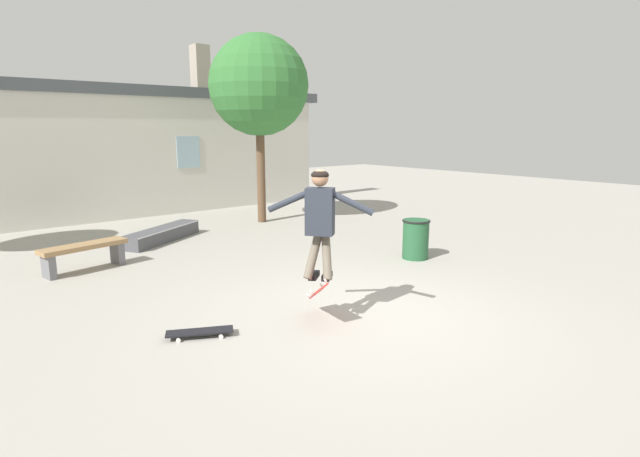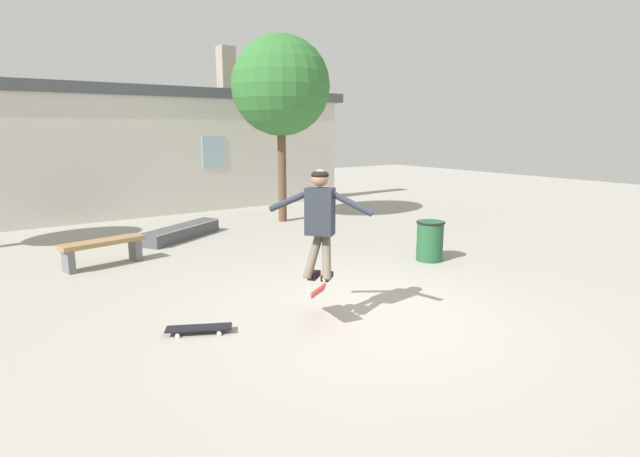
# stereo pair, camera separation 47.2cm
# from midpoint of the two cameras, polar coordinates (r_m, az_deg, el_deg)

# --- Properties ---
(ground_plane) EXTENTS (40.00, 40.00, 0.00)m
(ground_plane) POSITION_cam_midpoint_polar(r_m,az_deg,el_deg) (6.71, 7.11, -9.99)
(ground_plane) COLOR #A39E93
(building_backdrop) EXTENTS (13.58, 0.52, 4.78)m
(building_backdrop) POSITION_cam_midpoint_polar(r_m,az_deg,el_deg) (14.58, -18.65, 8.58)
(building_backdrop) COLOR beige
(building_backdrop) RESTS_ON ground_plane
(tree_right) EXTENTS (2.51, 2.51, 4.74)m
(tree_right) POSITION_cam_midpoint_polar(r_m,az_deg,el_deg) (13.13, -3.44, 15.92)
(tree_right) COLOR brown
(tree_right) RESTS_ON ground_plane
(park_bench) EXTENTS (1.48, 0.63, 0.48)m
(park_bench) POSITION_cam_midpoint_polar(r_m,az_deg,el_deg) (9.64, -22.31, -2.04)
(park_bench) COLOR #99754C
(park_bench) RESTS_ON ground_plane
(skate_ledge) EXTENTS (2.08, 1.48, 0.30)m
(skate_ledge) POSITION_cam_midpoint_polar(r_m,az_deg,el_deg) (11.52, -14.33, -0.40)
(skate_ledge) COLOR #4C4C51
(skate_ledge) RESTS_ON ground_plane
(trash_bin) EXTENTS (0.53, 0.53, 0.75)m
(trash_bin) POSITION_cam_midpoint_polar(r_m,az_deg,el_deg) (9.55, 13.85, -1.27)
(trash_bin) COLOR #235633
(trash_bin) RESTS_ON ground_plane
(skater) EXTENTS (0.89, 1.10, 1.39)m
(skater) POSITION_cam_midpoint_polar(r_m,az_deg,el_deg) (6.16, 2.20, 1.50)
(skater) COLOR #282D38
(skateboard_flipping) EXTENTS (0.60, 0.71, 0.46)m
(skateboard_flipping) POSITION_cam_midpoint_polar(r_m,az_deg,el_deg) (6.37, 1.93, -7.18)
(skateboard_flipping) COLOR red
(skateboard_resting) EXTENTS (0.78, 0.53, 0.08)m
(skateboard_resting) POSITION_cam_midpoint_polar(r_m,az_deg,el_deg) (6.25, -11.54, -11.10)
(skateboard_resting) COLOR black
(skateboard_resting) RESTS_ON ground_plane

